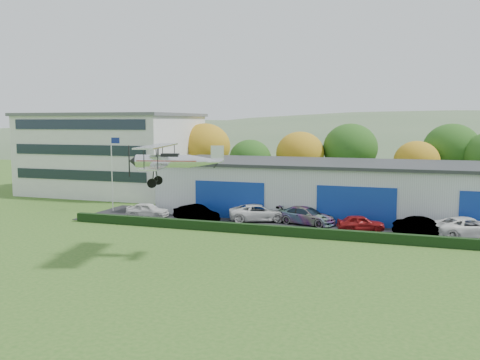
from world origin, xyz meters
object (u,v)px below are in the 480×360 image
(car_1, at_px, (196,213))
(car_0, at_px, (148,210))
(car_5, at_px, (423,227))
(biplane, at_px, (171,160))
(office_block, at_px, (114,153))
(car_6, at_px, (469,228))
(flagpole, at_px, (113,166))
(car_2, at_px, (259,213))
(car_3, at_px, (306,216))
(car_4, at_px, (361,223))
(hangar, at_px, (363,189))

(car_1, bearing_deg, car_0, 104.80)
(car_5, relative_size, biplane, 0.62)
(office_block, distance_m, car_6, 44.94)
(flagpole, xyz_separation_m, car_2, (16.07, -0.51, -3.95))
(car_2, relative_size, biplane, 0.75)
(car_0, xyz_separation_m, car_3, (15.38, 1.56, 0.08))
(car_0, xyz_separation_m, car_4, (20.36, 0.16, -0.03))
(car_2, xyz_separation_m, car_3, (4.49, -0.07, -0.01))
(flagpole, xyz_separation_m, car_6, (34.08, -1.86, -3.91))
(hangar, xyz_separation_m, car_1, (-14.31, -8.65, -1.84))
(car_3, xyz_separation_m, car_6, (13.52, -1.28, 0.04))
(flagpole, height_order, car_1, flagpole)
(flagpole, xyz_separation_m, car_4, (25.54, -1.99, -4.06))
(office_block, bearing_deg, car_2, -29.20)
(office_block, height_order, car_3, office_block)
(flagpole, relative_size, car_3, 1.49)
(hangar, height_order, car_3, hangar)
(car_0, distance_m, car_6, 28.90)
(office_block, xyz_separation_m, car_5, (38.71, -15.67, -4.40))
(flagpole, distance_m, car_3, 20.94)
(car_2, height_order, car_3, car_2)
(car_1, xyz_separation_m, car_2, (5.49, 2.16, 0.02))
(car_1, height_order, car_2, car_2)
(car_0, xyz_separation_m, car_2, (10.89, 1.63, 0.08))
(flagpole, relative_size, car_6, 1.35)
(car_3, bearing_deg, car_4, -91.61)
(hangar, xyz_separation_m, car_2, (-8.82, -6.49, -1.82))
(car_4, bearing_deg, car_1, 74.88)
(car_0, distance_m, car_4, 20.36)
(office_block, relative_size, biplane, 2.75)
(flagpole, distance_m, biplane, 20.75)
(office_block, height_order, car_0, office_block)
(hangar, height_order, flagpole, flagpole)
(car_2, xyz_separation_m, car_4, (9.47, -1.48, -0.11))
(car_3, height_order, car_5, car_3)
(car_2, relative_size, car_3, 1.05)
(car_0, xyz_separation_m, car_5, (25.41, -0.52, 0.06))
(office_block, bearing_deg, car_1, -39.97)
(car_5, bearing_deg, car_0, 99.70)
(car_0, height_order, car_3, car_3)
(car_4, height_order, biplane, biplane)
(flagpole, height_order, biplane, flagpole)
(office_block, xyz_separation_m, car_0, (13.30, -15.15, -4.46))
(car_1, height_order, biplane, biplane)
(hangar, height_order, biplane, biplane)
(car_2, xyz_separation_m, car_5, (14.53, -2.15, -0.02))
(car_4, distance_m, car_6, 8.54)
(car_5, xyz_separation_m, car_6, (3.48, 0.81, 0.06))
(flagpole, bearing_deg, car_3, -1.63)
(car_0, height_order, car_2, car_2)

